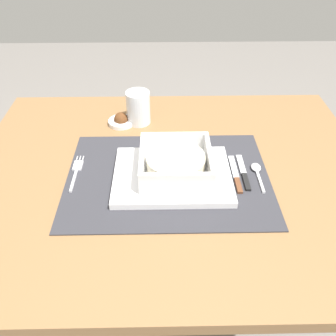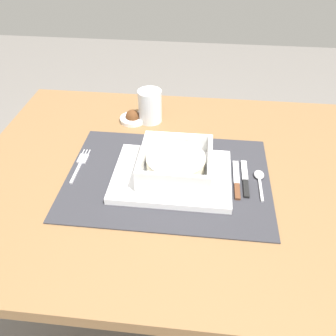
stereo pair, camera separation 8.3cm
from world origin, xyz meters
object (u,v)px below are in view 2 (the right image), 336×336
(spoon, at_px, (259,177))
(drinking_glass, at_px, (150,107))
(bread_knife, at_px, (237,182))
(condiment_saucer, at_px, (133,118))
(porridge_bowl, at_px, (176,164))
(butter_knife, at_px, (245,181))
(fork, at_px, (81,163))
(dining_table, at_px, (173,201))

(spoon, relative_size, drinking_glass, 1.13)
(bread_knife, xyz_separation_m, condiment_saucer, (-0.30, 0.25, 0.00))
(porridge_bowl, bearing_deg, bread_knife, -2.53)
(porridge_bowl, bearing_deg, butter_knife, -0.06)
(fork, relative_size, drinking_glass, 1.40)
(spoon, bearing_deg, bread_knife, -157.77)
(porridge_bowl, height_order, butter_knife, porridge_bowl)
(porridge_bowl, bearing_deg, dining_table, 109.30)
(butter_knife, bearing_deg, dining_table, 172.42)
(fork, xyz_separation_m, drinking_glass, (0.14, 0.23, 0.04))
(dining_table, bearing_deg, porridge_bowl, -70.70)
(bread_knife, bearing_deg, fork, 175.48)
(fork, relative_size, butter_knife, 1.01)
(dining_table, height_order, condiment_saucer, condiment_saucer)
(dining_table, bearing_deg, spoon, -1.91)
(bread_knife, height_order, drinking_glass, drinking_glass)
(spoon, bearing_deg, drinking_glass, 141.55)
(bread_knife, bearing_deg, spoon, 21.98)
(butter_knife, height_order, drinking_glass, drinking_glass)
(fork, xyz_separation_m, bread_knife, (0.39, -0.03, 0.00))
(drinking_glass, bearing_deg, dining_table, -68.51)
(bread_knife, relative_size, drinking_glass, 1.44)
(porridge_bowl, relative_size, butter_knife, 1.24)
(butter_knife, relative_size, bread_knife, 0.96)
(dining_table, bearing_deg, fork, 179.59)
(dining_table, height_order, butter_knife, butter_knife)
(fork, relative_size, condiment_saucer, 1.79)
(butter_knife, height_order, bread_knife, same)
(spoon, relative_size, bread_knife, 0.78)
(drinking_glass, bearing_deg, butter_knife, -43.84)
(drinking_glass, relative_size, condiment_saucer, 1.27)
(condiment_saucer, bearing_deg, fork, -112.36)
(dining_table, bearing_deg, condiment_saucer, 122.68)
(fork, relative_size, spoon, 1.24)
(porridge_bowl, distance_m, condiment_saucer, 0.29)
(bread_knife, bearing_deg, porridge_bowl, 177.44)
(bread_knife, xyz_separation_m, drinking_glass, (-0.24, 0.26, 0.04))
(butter_knife, distance_m, condiment_saucer, 0.40)
(bread_knife, bearing_deg, butter_knife, 16.96)
(condiment_saucer, bearing_deg, spoon, -33.27)
(fork, relative_size, bread_knife, 0.97)
(porridge_bowl, xyz_separation_m, spoon, (0.20, 0.02, -0.03))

